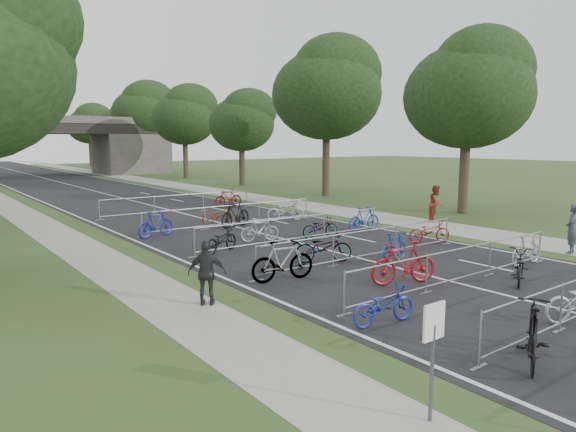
# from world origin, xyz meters

# --- Properties ---
(road) EXTENTS (11.00, 140.00, 0.01)m
(road) POSITION_xyz_m (0.00, 50.00, 0.01)
(road) COLOR black
(road) RESTS_ON ground
(sidewalk_right) EXTENTS (3.00, 140.00, 0.01)m
(sidewalk_right) POSITION_xyz_m (8.00, 50.00, 0.01)
(sidewalk_right) COLOR gray
(sidewalk_right) RESTS_ON ground
(lane_markings) EXTENTS (0.12, 140.00, 0.00)m
(lane_markings) POSITION_xyz_m (0.00, 50.00, 0.00)
(lane_markings) COLOR silver
(lane_markings) RESTS_ON ground
(overpass_bridge) EXTENTS (31.00, 8.00, 7.05)m
(overpass_bridge) POSITION_xyz_m (0.00, 65.00, 3.53)
(overpass_bridge) COLOR #4A4742
(overpass_bridge) RESTS_ON ground
(park_sign) EXTENTS (0.45, 0.06, 1.83)m
(park_sign) POSITION_xyz_m (-6.80, 3.00, 1.27)
(park_sign) COLOR #4C4C51
(park_sign) RESTS_ON ground
(tree_right_0) EXTENTS (7.17, 7.17, 10.93)m
(tree_right_0) POSITION_xyz_m (13.11, 15.93, 6.92)
(tree_right_0) COLOR #33261C
(tree_right_0) RESTS_ON ground
(tree_right_1) EXTENTS (8.18, 8.18, 12.47)m
(tree_right_1) POSITION_xyz_m (13.11, 27.93, 7.90)
(tree_right_1) COLOR #33261C
(tree_right_1) RESTS_ON ground
(tree_right_2) EXTENTS (6.16, 6.16, 9.39)m
(tree_right_2) POSITION_xyz_m (13.11, 39.93, 5.95)
(tree_right_2) COLOR #33261C
(tree_right_2) RESTS_ON ground
(tree_right_3) EXTENTS (7.17, 7.17, 10.93)m
(tree_right_3) POSITION_xyz_m (13.11, 51.93, 6.92)
(tree_right_3) COLOR #33261C
(tree_right_3) RESTS_ON ground
(tree_right_4) EXTENTS (8.18, 8.18, 12.47)m
(tree_right_4) POSITION_xyz_m (13.11, 63.93, 7.90)
(tree_right_4) COLOR #33261C
(tree_right_4) RESTS_ON ground
(tree_right_5) EXTENTS (6.16, 6.16, 9.39)m
(tree_right_5) POSITION_xyz_m (13.11, 75.93, 5.95)
(tree_right_5) COLOR #33261C
(tree_right_5) RESTS_ON ground
(tree_right_6) EXTENTS (7.17, 7.17, 10.93)m
(tree_right_6) POSITION_xyz_m (13.11, 87.93, 6.92)
(tree_right_6) COLOR #33261C
(tree_right_6) RESTS_ON ground
(barrier_row_2) EXTENTS (9.70, 0.08, 1.10)m
(barrier_row_2) POSITION_xyz_m (0.00, 7.20, 0.55)
(barrier_row_2) COLOR #929499
(barrier_row_2) RESTS_ON ground
(barrier_row_3) EXTENTS (9.70, 0.08, 1.10)m
(barrier_row_3) POSITION_xyz_m (0.00, 11.00, 0.55)
(barrier_row_3) COLOR #929499
(barrier_row_3) RESTS_ON ground
(barrier_row_4) EXTENTS (9.70, 0.08, 1.10)m
(barrier_row_4) POSITION_xyz_m (0.00, 15.00, 0.55)
(barrier_row_4) COLOR #929499
(barrier_row_4) RESTS_ON ground
(barrier_row_5) EXTENTS (9.70, 0.08, 1.10)m
(barrier_row_5) POSITION_xyz_m (0.00, 20.00, 0.55)
(barrier_row_5) COLOR #929499
(barrier_row_5) RESTS_ON ground
(barrier_row_6) EXTENTS (9.70, 0.08, 1.10)m
(barrier_row_6) POSITION_xyz_m (0.00, 26.00, 0.55)
(barrier_row_6) COLOR #929499
(barrier_row_6) RESTS_ON ground
(bike_4) EXTENTS (2.03, 1.47, 1.21)m
(bike_4) POSITION_xyz_m (-3.68, 3.11, 0.60)
(bike_4) COLOR black
(bike_4) RESTS_ON ground
(bike_8) EXTENTS (1.78, 0.82, 0.90)m
(bike_8) POSITION_xyz_m (-4.30, 6.22, 0.45)
(bike_8) COLOR navy
(bike_8) RESTS_ON ground
(bike_9) EXTENTS (2.18, 1.23, 1.26)m
(bike_9) POSITION_xyz_m (-1.38, 8.14, 0.63)
(bike_9) COLOR maroon
(bike_9) RESTS_ON ground
(bike_10) EXTENTS (1.94, 1.45, 0.97)m
(bike_10) POSITION_xyz_m (1.40, 6.16, 0.49)
(bike_10) COLOR black
(bike_10) RESTS_ON ground
(bike_11) EXTENTS (1.69, 0.54, 1.00)m
(bike_11) POSITION_xyz_m (3.78, 7.22, 0.50)
(bike_11) COLOR gray
(bike_11) RESTS_ON ground
(bike_12) EXTENTS (2.10, 0.89, 1.23)m
(bike_12) POSITION_xyz_m (-3.97, 10.52, 0.61)
(bike_12) COLOR #929499
(bike_12) RESTS_ON ground
(bike_13) EXTENTS (2.05, 1.52, 1.03)m
(bike_13) POSITION_xyz_m (-1.43, 11.61, 0.51)
(bike_13) COLOR #929499
(bike_13) RESTS_ON ground
(bike_14) EXTENTS (1.88, 0.91, 1.09)m
(bike_14) POSITION_xyz_m (0.37, 10.05, 0.54)
(bike_14) COLOR navy
(bike_14) RESTS_ON ground
(bike_15) EXTENTS (1.88, 1.31, 0.94)m
(bike_15) POSITION_xyz_m (4.30, 11.61, 0.47)
(bike_15) COLOR maroon
(bike_15) RESTS_ON ground
(bike_16) EXTENTS (1.92, 1.32, 0.95)m
(bike_16) POSITION_xyz_m (-3.44, 15.12, 0.48)
(bike_16) COLOR black
(bike_16) RESTS_ON ground
(bike_17) EXTENTS (1.71, 0.92, 0.99)m
(bike_17) POSITION_xyz_m (-1.14, 15.96, 0.50)
(bike_17) COLOR gray
(bike_17) RESTS_ON ground
(bike_18) EXTENTS (1.78, 0.84, 0.90)m
(bike_18) POSITION_xyz_m (1.43, 15.14, 0.45)
(bike_18) COLOR #929499
(bike_18) RESTS_ON ground
(bike_19) EXTENTS (1.87, 0.64, 1.11)m
(bike_19) POSITION_xyz_m (4.26, 15.30, 0.55)
(bike_19) COLOR navy
(bike_19) RESTS_ON ground
(bike_20) EXTENTS (1.95, 1.01, 1.13)m
(bike_20) POSITION_xyz_m (-4.16, 19.56, 0.57)
(bike_20) COLOR navy
(bike_20) RESTS_ON ground
(bike_21) EXTENTS (1.84, 1.17, 0.91)m
(bike_21) POSITION_xyz_m (-0.33, 20.76, 0.46)
(bike_21) COLOR maroon
(bike_21) RESTS_ON ground
(bike_22) EXTENTS (2.15, 1.24, 1.25)m
(bike_22) POSITION_xyz_m (-0.08, 19.65, 0.62)
(bike_22) COLOR black
(bike_22) RESTS_ON ground
(bike_23) EXTENTS (2.17, 1.19, 1.08)m
(bike_23) POSITION_xyz_m (3.10, 19.86, 0.54)
(bike_23) COLOR gray
(bike_23) RESTS_ON ground
(bike_27) EXTENTS (1.89, 0.64, 1.12)m
(bike_27) POSITION_xyz_m (3.68, 26.74, 0.56)
(bike_27) COLOR maroon
(bike_27) RESTS_ON ground
(pedestrian_a) EXTENTS (0.78, 0.62, 1.86)m
(pedestrian_a) POSITION_xyz_m (6.80, 7.15, 0.93)
(pedestrian_a) COLOR #303548
(pedestrian_a) RESTS_ON ground
(pedestrian_b) EXTENTS (1.10, 0.97, 1.88)m
(pedestrian_b) POSITION_xyz_m (9.20, 15.01, 0.94)
(pedestrian_b) COLOR maroon
(pedestrian_b) RESTS_ON ground
(pedestrian_c) EXTENTS (1.03, 0.88, 1.66)m
(pedestrian_c) POSITION_xyz_m (-6.83, 9.88, 0.83)
(pedestrian_c) COLOR black
(pedestrian_c) RESTS_ON ground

